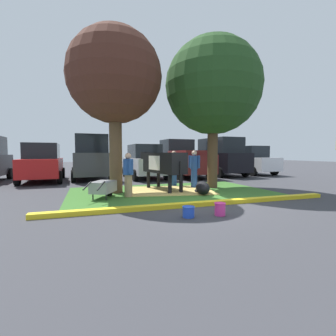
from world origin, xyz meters
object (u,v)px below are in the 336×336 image
Objects in this scene: wheelbarrow at (104,187)px; sedan_silver at (144,162)px; suv_black at (220,157)px; sedan_blue at (250,160)px; person_visitor_near at (128,174)px; bucket_blue at (188,211)px; bucket_pink at (220,209)px; shade_tree_left at (115,77)px; suv_dark_grey at (91,157)px; shade_tree_right at (213,87)px; person_visitor_far at (194,168)px; cow_holstein at (162,163)px; calf_lying at (202,188)px; person_handler at (174,167)px; pickup_truck_maroon at (182,159)px; sedan_red at (43,163)px.

wheelbarrow is 6.72m from sedan_silver.
sedan_blue is at bearing 5.80° from suv_black.
bucket_blue is (0.90, -3.02, -0.67)m from person_visitor_near.
wheelbarrow is at bearing 129.06° from bucket_pink.
suv_dark_grey is at bearing 98.30° from shade_tree_left.
shade_tree_right is 1.42× the size of sedan_silver.
bucket_blue is at bearing -124.26° from suv_black.
sedan_silver and sedan_blue have the same top height.
shade_tree_right is 3.53m from person_visitor_far.
cow_holstein reaches higher than calf_lying.
suv_dark_grey is 1.05× the size of sedan_blue.
person_handler is 3.21m from person_visitor_near.
person_visitor_far is 6.80m from suv_dark_grey.
suv_dark_grey is (-0.30, 6.66, 0.88)m from wheelbarrow.
wheelbarrow is 0.33× the size of suv_dark_grey.
pickup_truck_maroon is (4.82, 5.45, -3.16)m from shade_tree_left.
person_visitor_far is (0.38, 1.53, 0.63)m from calf_lying.
person_handler reaches higher than cow_holstein.
person_visitor_far is 0.36× the size of sedan_blue.
pickup_truck_maroon is (8.08, 0.38, 0.13)m from sedan_red.
shade_tree_right is at bearing -36.61° from person_handler.
bucket_pink is (2.50, -3.08, -0.23)m from wheelbarrow.
pickup_truck_maroon is at bearing 2.72° from sedan_red.
cow_holstein is at bearing -137.69° from suv_black.
sedan_blue is at bearing 3.44° from sedan_silver.
sedan_silver is at bearing 65.64° from wheelbarrow.
shade_tree_left is 12.05m from sedan_blue.
bucket_pink is at bearing -120.61° from suv_black.
suv_dark_grey is at bearing 99.54° from person_visitor_near.
suv_black is at bearing 38.07° from wheelbarrow.
shade_tree_left is 3.67m from cow_holstein.
shade_tree_right is at bearing 54.85° from bucket_blue.
shade_tree_right is at bearing 49.75° from calf_lying.
sedan_red is (-5.10, 4.99, -0.12)m from cow_holstein.
calf_lying is at bearing 57.65° from bucket_blue.
suv_dark_grey is 5.65m from pickup_truck_maroon.
sedan_red reaches higher than calf_lying.
suv_dark_grey is at bearing 118.55° from calf_lying.
sedan_blue is (6.87, 5.29, 0.12)m from person_visitor_far.
sedan_red reaches higher than wheelbarrow.
pickup_truck_maroon reaches higher than sedan_blue.
cow_holstein is 9.96m from sedan_blue.
suv_black is 1.05× the size of sedan_blue.
sedan_blue reaches higher than bucket_pink.
pickup_truck_maroon reaches higher than person_visitor_near.
person_visitor_far is at bearing 6.16° from cow_holstein.
person_visitor_near is (-2.64, 0.27, 0.56)m from calf_lying.
person_handler is 0.36× the size of sedan_silver.
wheelbarrow is 12.57m from sedan_blue.
suv_black reaches higher than person_visitor_far.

